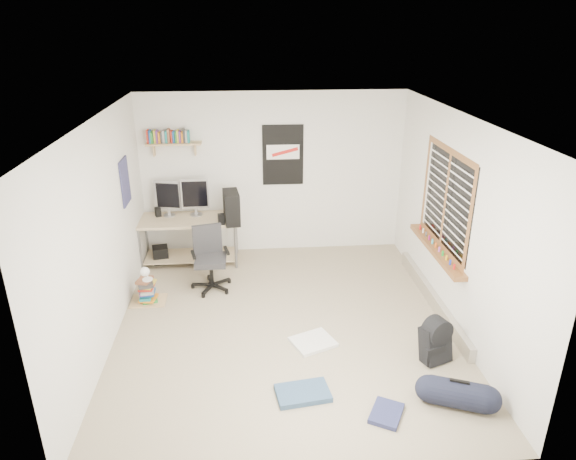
{
  "coord_description": "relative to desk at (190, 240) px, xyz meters",
  "views": [
    {
      "loc": [
        -0.41,
        -5.34,
        3.45
      ],
      "look_at": [
        0.08,
        0.49,
        1.04
      ],
      "focal_mm": 32.0,
      "sensor_mm": 36.0,
      "label": 1
    }
  ],
  "objects": [
    {
      "name": "desk",
      "position": [
        0.0,
        0.0,
        0.0
      ],
      "size": [
        1.53,
        0.71,
        0.69
      ],
      "primitive_type": "cube",
      "rotation": [
        0.0,
        0.0,
        -0.03
      ],
      "color": "tan",
      "rests_on": "floor"
    },
    {
      "name": "floor",
      "position": [
        1.3,
        -1.87,
        -0.37
      ],
      "size": [
        4.0,
        4.5,
        0.01
      ],
      "primitive_type": "cube",
      "color": "gray",
      "rests_on": "ground"
    },
    {
      "name": "book_stack",
      "position": [
        -0.45,
        -1.17,
        -0.21
      ],
      "size": [
        0.5,
        0.44,
        0.3
      ],
      "primitive_type": "cube",
      "rotation": [
        0.0,
        0.0,
        -0.2
      ],
      "color": "olive",
      "rests_on": "floor"
    },
    {
      "name": "jeans_a",
      "position": [
        1.37,
        -3.16,
        -0.33
      ],
      "size": [
        0.56,
        0.4,
        0.06
      ],
      "primitive_type": "cube",
      "rotation": [
        0.0,
        0.0,
        0.14
      ],
      "color": "navy",
      "rests_on": "floor"
    },
    {
      "name": "subwoofer",
      "position": [
        -0.45,
        -0.01,
        -0.22
      ],
      "size": [
        0.27,
        0.27,
        0.25
      ],
      "primitive_type": "cube",
      "rotation": [
        0.0,
        0.0,
        0.2
      ],
      "color": "black",
      "rests_on": "floor"
    },
    {
      "name": "back_wall",
      "position": [
        1.3,
        0.39,
        0.89
      ],
      "size": [
        4.0,
        0.01,
        2.5
      ],
      "primitive_type": "cube",
      "color": "silver",
      "rests_on": "ground"
    },
    {
      "name": "wall_shelf",
      "position": [
        -0.15,
        0.27,
        1.42
      ],
      "size": [
        0.8,
        0.22,
        0.24
      ],
      "primitive_type": "cube",
      "color": "tan",
      "rests_on": "back_wall"
    },
    {
      "name": "ceiling",
      "position": [
        1.3,
        -1.87,
        2.14
      ],
      "size": [
        4.0,
        4.5,
        0.01
      ],
      "primitive_type": "cube",
      "color": "white",
      "rests_on": "ground"
    },
    {
      "name": "poster_left_wall",
      "position": [
        -0.69,
        -0.67,
        1.14
      ],
      "size": [
        0.02,
        0.42,
        0.6
      ],
      "primitive_type": "cube",
      "color": "navy",
      "rests_on": "left_wall"
    },
    {
      "name": "speaker_left",
      "position": [
        -0.45,
        0.13,
        0.4
      ],
      "size": [
        0.11,
        0.11,
        0.16
      ],
      "primitive_type": "cube",
      "rotation": [
        0.0,
        0.0,
        0.4
      ],
      "color": "black",
      "rests_on": "desk"
    },
    {
      "name": "right_wall",
      "position": [
        3.3,
        -1.87,
        0.89
      ],
      "size": [
        0.01,
        4.5,
        2.5
      ],
      "primitive_type": "cube",
      "color": "silver",
      "rests_on": "ground"
    },
    {
      "name": "baseboard_heater",
      "position": [
        3.25,
        -1.57,
        -0.28
      ],
      "size": [
        0.08,
        2.5,
        0.18
      ],
      "primitive_type": "cube",
      "color": "#B7B2A8",
      "rests_on": "floor"
    },
    {
      "name": "window",
      "position": [
        3.25,
        -1.57,
        1.08
      ],
      "size": [
        0.1,
        1.5,
        1.26
      ],
      "primitive_type": "cube",
      "color": "brown",
      "rests_on": "right_wall"
    },
    {
      "name": "tshirt",
      "position": [
        1.59,
        -2.3,
        -0.34
      ],
      "size": [
        0.57,
        0.54,
        0.04
      ],
      "primitive_type": "cube",
      "rotation": [
        0.0,
        0.0,
        0.4
      ],
      "color": "silver",
      "rests_on": "floor"
    },
    {
      "name": "monitor_right",
      "position": [
        0.11,
        0.13,
        0.55
      ],
      "size": [
        0.41,
        0.11,
        0.45
      ],
      "primitive_type": "cube",
      "rotation": [
        0.0,
        0.0,
        0.02
      ],
      "color": "#9F9FA4",
      "rests_on": "desk"
    },
    {
      "name": "monitor_left",
      "position": [
        -0.29,
        0.13,
        0.53
      ],
      "size": [
        0.4,
        0.19,
        0.42
      ],
      "primitive_type": "cube",
      "rotation": [
        0.0,
        0.0,
        -0.24
      ],
      "color": "#939498",
      "rests_on": "desk"
    },
    {
      "name": "speaker_right",
      "position": [
        0.5,
        -0.27,
        0.41
      ],
      "size": [
        0.11,
        0.11,
        0.18
      ],
      "primitive_type": "cube",
      "rotation": [
        0.0,
        0.0,
        0.22
      ],
      "color": "black",
      "rests_on": "desk"
    },
    {
      "name": "duffel_bag",
      "position": [
        2.83,
        -3.43,
        -0.22
      ],
      "size": [
        0.36,
        0.36,
        0.54
      ],
      "primitive_type": "cylinder",
      "rotation": [
        0.0,
        0.0,
        -0.38
      ],
      "color": "black",
      "rests_on": "floor"
    },
    {
      "name": "poster_back_wall",
      "position": [
        1.45,
        0.36,
        1.19
      ],
      "size": [
        0.62,
        0.03,
        0.92
      ],
      "primitive_type": "cube",
      "color": "black",
      "rests_on": "back_wall"
    },
    {
      "name": "jeans_b",
      "position": [
        2.13,
        -3.5,
        -0.34
      ],
      "size": [
        0.41,
        0.44,
        0.04
      ],
      "primitive_type": "cube",
      "rotation": [
        0.0,
        0.0,
        1.07
      ],
      "color": "#21264C",
      "rests_on": "floor"
    },
    {
      "name": "desk_lamp",
      "position": [
        -0.43,
        -1.19,
        0.02
      ],
      "size": [
        0.16,
        0.24,
        0.22
      ],
      "primitive_type": "cube",
      "rotation": [
        0.0,
        0.0,
        -0.13
      ],
      "color": "silver",
      "rests_on": "book_stack"
    },
    {
      "name": "keyboard",
      "position": [
        0.26,
        -0.2,
        0.33
      ],
      "size": [
        0.43,
        0.22,
        0.02
      ],
      "primitive_type": "cube",
      "rotation": [
        0.0,
        0.0,
        -0.19
      ],
      "color": "black",
      "rests_on": "desk"
    },
    {
      "name": "left_wall",
      "position": [
        -0.71,
        -1.87,
        0.89
      ],
      "size": [
        0.01,
        4.5,
        2.5
      ],
      "primitive_type": "cube",
      "color": "silver",
      "rests_on": "ground"
    },
    {
      "name": "office_chair",
      "position": [
        0.36,
        -0.88,
        0.12
      ],
      "size": [
        0.69,
        0.69,
        0.88
      ],
      "primitive_type": "cube",
      "rotation": [
        0.0,
        0.0,
        0.22
      ],
      "color": "#27272A",
      "rests_on": "floor"
    },
    {
      "name": "backpack",
      "position": [
        2.86,
        -2.7,
        -0.16
      ],
      "size": [
        0.38,
        0.34,
        0.41
      ],
      "primitive_type": "cube",
      "rotation": [
        0.0,
        0.0,
        0.37
      ],
      "color": "black",
      "rests_on": "floor"
    },
    {
      "name": "pc_tower",
      "position": [
        0.65,
        -0.15,
        0.56
      ],
      "size": [
        0.26,
        0.47,
        0.47
      ],
      "primitive_type": "cube",
      "rotation": [
        0.0,
        0.0,
        0.12
      ],
      "color": "black",
      "rests_on": "desk"
    }
  ]
}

